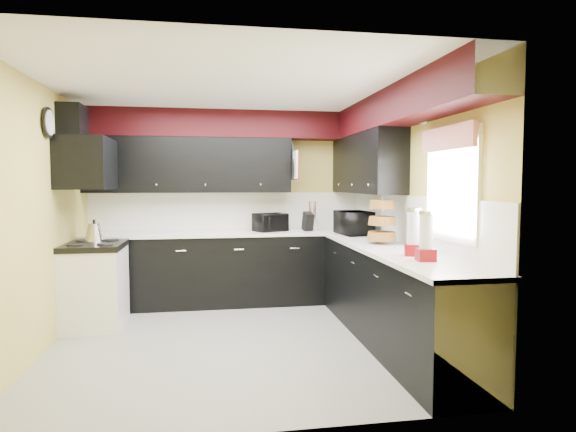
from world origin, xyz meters
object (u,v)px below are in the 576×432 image
object	(u,v)px
toaster_oven	(271,222)
kettle	(94,232)
utensil_crock	(312,224)
microwave	(354,223)
knife_block	(308,222)

from	to	relation	value
toaster_oven	kettle	distance (m)	2.15
utensil_crock	microwave	bearing A→B (deg)	-55.31
microwave	knife_block	size ratio (longest dim) A/B	2.15
kettle	microwave	bearing A→B (deg)	-0.25
utensil_crock	knife_block	bearing A→B (deg)	-142.90
toaster_oven	microwave	xyz separation A→B (m)	(0.96, -0.57, 0.03)
utensil_crock	kettle	size ratio (longest dim) A/B	0.73
utensil_crock	kettle	distance (m)	2.70
utensil_crock	kettle	xyz separation A→B (m)	(-2.64, -0.56, -0.00)
kettle	utensil_crock	bearing A→B (deg)	11.99
microwave	utensil_crock	distance (m)	0.70
toaster_oven	microwave	distance (m)	1.12
microwave	utensil_crock	size ratio (longest dim) A/B	3.25
knife_block	kettle	bearing A→B (deg)	-177.76
microwave	knife_block	xyz separation A→B (m)	(-0.47, 0.52, -0.02)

